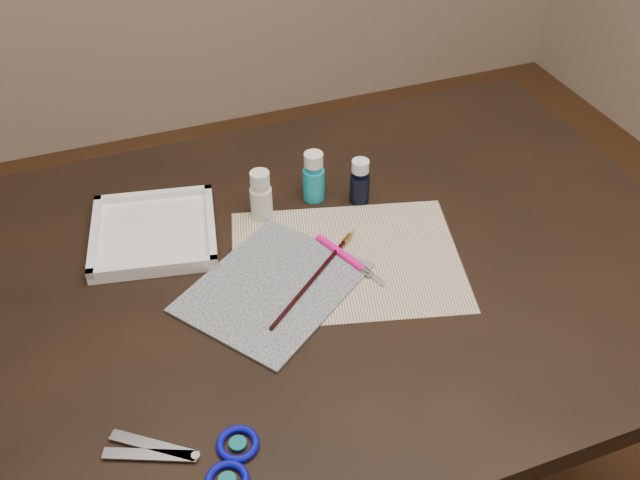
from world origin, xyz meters
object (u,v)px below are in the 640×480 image
object	(u,v)px
paint_bottle_white	(261,195)
paint_bottle_cyan	(314,176)
scissors	(179,460)
canvas	(273,287)
paint_bottle_navy	(360,181)
palette_tray	(154,231)
paper	(346,260)

from	to	relation	value
paint_bottle_white	paint_bottle_cyan	size ratio (longest dim) A/B	0.98
scissors	canvas	bearing A→B (deg)	-105.80
paint_bottle_white	canvas	bearing A→B (deg)	-101.93
paint_bottle_white	paint_bottle_navy	bearing A→B (deg)	-5.57
paint_bottle_white	paint_bottle_cyan	world-z (taller)	paint_bottle_cyan
palette_tray	paint_bottle_cyan	bearing A→B (deg)	1.81
paper	paint_bottle_white	size ratio (longest dim) A/B	3.98
canvas	scissors	xyz separation A→B (m)	(-0.21, -0.26, 0.00)
palette_tray	canvas	bearing A→B (deg)	-51.92
paint_bottle_cyan	palette_tray	world-z (taller)	paint_bottle_cyan
paper	paint_bottle_cyan	xyz separation A→B (m)	(0.01, 0.18, 0.05)
paint_bottle_navy	palette_tray	distance (m)	0.37
paper	canvas	world-z (taller)	canvas
paper	paint_bottle_navy	distance (m)	0.17
palette_tray	scissors	bearing A→B (deg)	-96.71
paint_bottle_white	paint_bottle_cyan	xyz separation A→B (m)	(0.11, 0.02, 0.00)
paint_bottle_white	paper	bearing A→B (deg)	-59.22
canvas	paint_bottle_white	size ratio (longest dim) A/B	2.84
paint_bottle_cyan	palette_tray	distance (m)	0.30
paper	scissors	bearing A→B (deg)	-140.70
paper	canvas	bearing A→B (deg)	-170.68
paint_bottle_cyan	paint_bottle_navy	distance (m)	0.08
paint_bottle_white	palette_tray	bearing A→B (deg)	176.94
canvas	paint_bottle_navy	distance (m)	0.28
paint_bottle_cyan	paint_bottle_navy	size ratio (longest dim) A/B	1.11
paint_bottle_white	palette_tray	size ratio (longest dim) A/B	0.45
canvas	paint_bottle_white	distance (m)	0.19
paper	scissors	world-z (taller)	scissors
canvas	paint_bottle_cyan	distance (m)	0.25
paper	palette_tray	xyz separation A→B (m)	(-0.29, 0.17, 0.01)
paper	paint_bottle_cyan	world-z (taller)	paint_bottle_cyan
canvas	scissors	size ratio (longest dim) A/B	1.25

